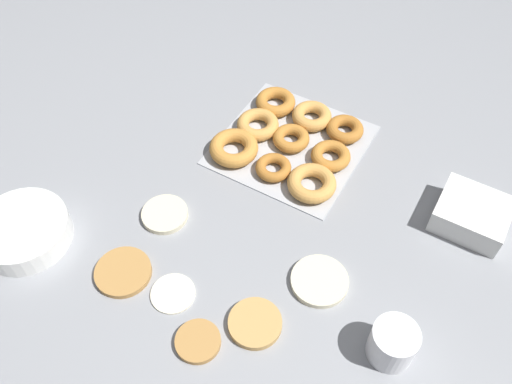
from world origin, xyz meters
name	(u,v)px	position (x,y,z in m)	size (l,w,h in m)	color
ground_plane	(247,227)	(0.00, 0.00, 0.00)	(3.00, 3.00, 0.00)	gray
pancake_0	(319,281)	(-0.18, 0.04, 0.01)	(0.11, 0.11, 0.01)	beige
pancake_1	(123,272)	(0.15, 0.21, 0.01)	(0.11, 0.11, 0.01)	#B27F42
pancake_2	(165,214)	(0.16, 0.06, 0.01)	(0.10, 0.10, 0.01)	beige
pancake_3	(255,323)	(-0.12, 0.18, 0.01)	(0.10, 0.10, 0.01)	tan
pancake_4	(198,341)	(-0.05, 0.26, 0.01)	(0.08, 0.08, 0.01)	#B27F42
pancake_5	(173,293)	(0.04, 0.20, 0.00)	(0.08, 0.08, 0.01)	silver
donut_tray	(289,141)	(0.03, -0.25, 0.02)	(0.31, 0.31, 0.04)	#ADAFB5
batter_bowl	(24,231)	(0.37, 0.24, 0.02)	(0.18, 0.18, 0.05)	white
container_stack	(472,214)	(-0.39, -0.24, 0.03)	(0.14, 0.12, 0.06)	white
paper_cup	(393,343)	(-0.35, 0.10, 0.04)	(0.08, 0.08, 0.08)	white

